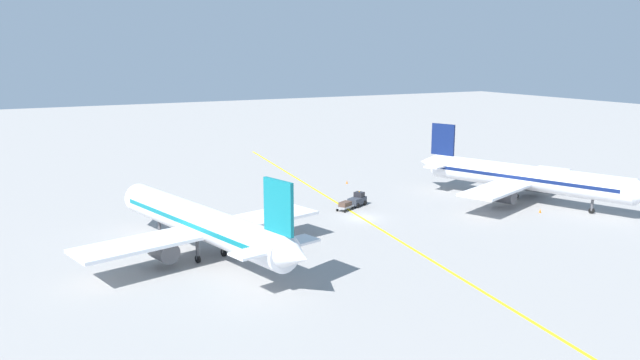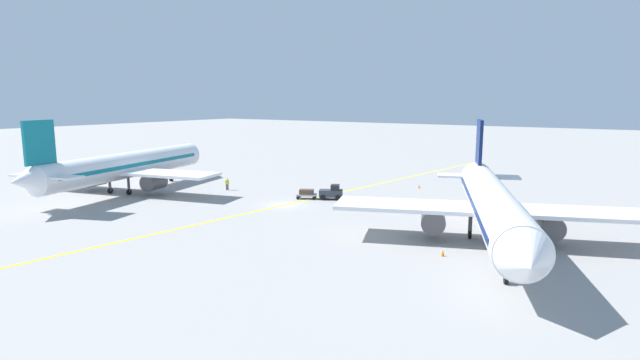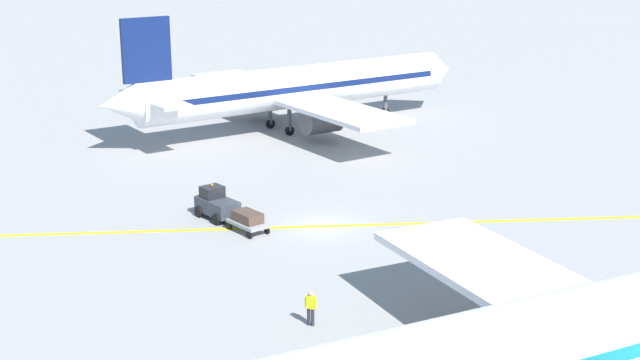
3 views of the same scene
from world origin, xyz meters
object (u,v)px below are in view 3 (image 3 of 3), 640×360
airplane_adjacent_stand (618,331)px  ground_crew_worker (311,307)px  baggage_cart_trailing (248,220)px  baggage_tug_dark (217,204)px  airplane_at_gate (295,88)px  traffic_cone_near_nose (365,129)px

airplane_adjacent_stand → ground_crew_worker: (-10.40, -9.04, -2.80)m
baggage_cart_trailing → baggage_tug_dark: bearing=-152.6°
airplane_at_gate → baggage_cart_trailing: airplane_at_gate is taller
baggage_cart_trailing → ground_crew_worker: ground_crew_worker is taller
airplane_at_gate → baggage_tug_dark: airplane_at_gate is taller
ground_crew_worker → traffic_cone_near_nose: size_ratio=3.05×
airplane_at_gate → ground_crew_worker: bearing=-10.0°
airplane_adjacent_stand → traffic_cone_near_nose: (-46.89, 3.57, -3.43)m
airplane_adjacent_stand → baggage_cart_trailing: bearing=-157.0°
baggage_tug_dark → baggage_cart_trailing: 3.30m
airplane_at_gate → baggage_cart_trailing: size_ratio=11.58×
airplane_at_gate → baggage_tug_dark: (22.66, -9.37, -2.81)m
airplane_adjacent_stand → traffic_cone_near_nose: size_ratio=63.92×
baggage_tug_dark → baggage_cart_trailing: (2.93, 1.52, -0.14)m
baggage_tug_dark → traffic_cone_near_nose: baggage_tug_dark is taller
baggage_tug_dark → ground_crew_worker: baggage_tug_dark is taller
baggage_tug_dark → traffic_cone_near_nose: bearing=143.4°
airplane_adjacent_stand → traffic_cone_near_nose: 47.15m
airplane_adjacent_stand → baggage_cart_trailing: airplane_adjacent_stand is taller
baggage_cart_trailing → airplane_at_gate: bearing=162.9°
airplane_at_gate → ground_crew_worker: (38.79, -6.86, -2.80)m
baggage_cart_trailing → traffic_cone_near_nose: bearing=149.7°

